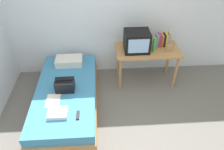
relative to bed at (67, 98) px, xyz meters
name	(u,v)px	position (x,y,z in m)	size (l,w,h in m)	color
ground_plane	(119,149)	(0.82, -0.90, -0.21)	(8.00, 8.00, 0.00)	slate
wall_back	(111,10)	(0.82, 1.10, 1.09)	(5.20, 0.10, 2.60)	silver
bed	(67,98)	(0.00, 0.00, 0.00)	(1.00, 2.00, 0.43)	#B27F4C
desk	(147,53)	(1.47, 0.63, 0.44)	(1.16, 0.60, 0.74)	#B27F4C
tv	(137,41)	(1.25, 0.61, 0.71)	(0.44, 0.39, 0.36)	black
water_bottle	(154,44)	(1.56, 0.57, 0.66)	(0.06, 0.06, 0.25)	green
book_row	(163,40)	(1.77, 0.75, 0.65)	(0.26, 0.17, 0.25)	gray
picture_frame	(169,48)	(1.82, 0.52, 0.61)	(0.11, 0.02, 0.15)	#9E754C
pillow	(69,61)	(0.00, 0.70, 0.28)	(0.50, 0.30, 0.13)	silver
handbag	(65,85)	(0.01, -0.04, 0.32)	(0.30, 0.20, 0.22)	black
magazine	(53,100)	(-0.16, -0.27, 0.22)	(0.21, 0.29, 0.01)	white
remote_dark	(78,115)	(0.24, -0.60, 0.23)	(0.04, 0.16, 0.02)	black
folded_towel	(58,113)	(-0.04, -0.56, 0.25)	(0.28, 0.22, 0.06)	white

